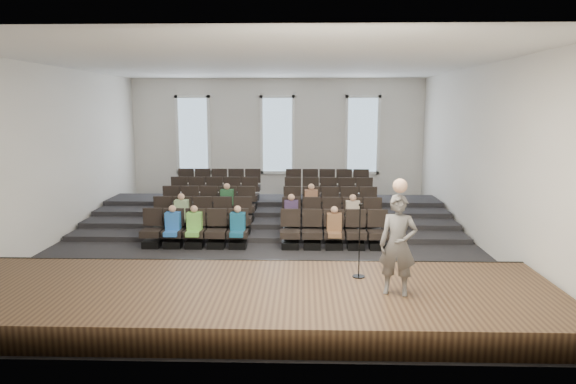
# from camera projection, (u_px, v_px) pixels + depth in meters

# --- Properties ---
(ground) EXTENTS (14.00, 14.00, 0.00)m
(ground) POSITION_uv_depth(u_px,v_px,m) (266.00, 242.00, 14.76)
(ground) COLOR black
(ground) RESTS_ON ground
(ceiling) EXTENTS (12.00, 14.00, 0.02)m
(ceiling) POSITION_uv_depth(u_px,v_px,m) (264.00, 64.00, 13.93)
(ceiling) COLOR white
(ceiling) RESTS_ON ground
(wall_back) EXTENTS (12.00, 0.04, 5.00)m
(wall_back) POSITION_uv_depth(u_px,v_px,m) (277.00, 140.00, 21.26)
(wall_back) COLOR silver
(wall_back) RESTS_ON ground
(wall_front) EXTENTS (12.00, 0.04, 5.00)m
(wall_front) POSITION_uv_depth(u_px,v_px,m) (229.00, 203.00, 7.43)
(wall_front) COLOR silver
(wall_front) RESTS_ON ground
(wall_left) EXTENTS (0.04, 14.00, 5.00)m
(wall_left) POSITION_uv_depth(u_px,v_px,m) (53.00, 155.00, 14.52)
(wall_left) COLOR silver
(wall_left) RESTS_ON ground
(wall_right) EXTENTS (0.04, 14.00, 5.00)m
(wall_right) POSITION_uv_depth(u_px,v_px,m) (482.00, 157.00, 14.17)
(wall_right) COLOR silver
(wall_right) RESTS_ON ground
(stage) EXTENTS (11.80, 3.60, 0.50)m
(stage) POSITION_uv_depth(u_px,v_px,m) (246.00, 301.00, 9.69)
(stage) COLOR #4F3822
(stage) RESTS_ON ground
(stage_lip) EXTENTS (11.80, 0.06, 0.52)m
(stage_lip) POSITION_uv_depth(u_px,v_px,m) (255.00, 271.00, 11.44)
(stage_lip) COLOR black
(stage_lip) RESTS_ON ground
(risers) EXTENTS (11.80, 4.80, 0.60)m
(risers) POSITION_uv_depth(u_px,v_px,m) (272.00, 213.00, 17.85)
(risers) COLOR black
(risers) RESTS_ON ground
(seating_rows) EXTENTS (6.80, 4.70, 1.67)m
(seating_rows) POSITION_uv_depth(u_px,v_px,m) (269.00, 209.00, 16.17)
(seating_rows) COLOR black
(seating_rows) RESTS_ON ground
(windows) EXTENTS (8.44, 0.10, 3.24)m
(windows) POSITION_uv_depth(u_px,v_px,m) (277.00, 135.00, 21.16)
(windows) COLOR white
(windows) RESTS_ON wall_back
(audience) EXTENTS (5.45, 2.64, 1.10)m
(audience) POSITION_uv_depth(u_px,v_px,m) (256.00, 214.00, 14.85)
(audience) COLOR #73C44E
(audience) RESTS_ON seating_rows
(speaker) EXTENTS (0.76, 0.60, 1.83)m
(speaker) POSITION_uv_depth(u_px,v_px,m) (398.00, 245.00, 9.20)
(speaker) COLOR #555351
(speaker) RESTS_ON stage
(mic_stand) EXTENTS (0.25, 0.25, 1.51)m
(mic_stand) POSITION_uv_depth(u_px,v_px,m) (359.00, 255.00, 10.20)
(mic_stand) COLOR black
(mic_stand) RESTS_ON stage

